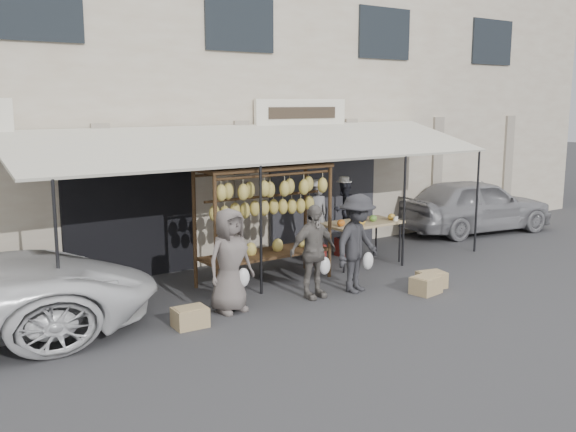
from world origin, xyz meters
The scene contains 16 objects.
ground_plane centered at (0.00, 0.00, 0.00)m, with size 90.00×90.00×0.00m, color #2D2D30.
shophouse centered at (0.00, 6.50, 3.65)m, with size 24.00×6.15×7.30m.
awning centered at (0.01, 2.28, 2.57)m, with size 10.00×2.35×2.92m.
banana_rack centered at (-0.54, 1.69, 1.57)m, with size 2.60×0.90×2.24m.
produce_table centered at (1.90, 1.76, 0.86)m, with size 1.70×0.90×1.04m.
vendor_left centered at (1.14, 2.33, 1.06)m, with size 0.47×0.31×1.30m, color gray.
vendor_right centered at (2.05, 2.55, 1.05)m, with size 0.63×0.49×1.29m, color #2A2C36.
customer_left centered at (-1.94, 0.60, 0.86)m, with size 0.84×0.54×1.71m, color #625956.
customer_mid centered at (-0.38, 0.44, 0.82)m, with size 0.97×0.40×1.65m, color #6A645E.
customer_right centered at (0.49, 0.28, 0.89)m, with size 1.15×0.66×1.78m, color #2B2B2E.
stool_left centered at (1.14, 2.33, 0.21)m, with size 0.29×0.29×0.41m, color maroon.
stool_right centered at (2.05, 2.55, 0.20)m, with size 0.29×0.29×0.41m, color maroon.
crate_near_a centered at (1.43, -0.52, 0.15)m, with size 0.51×0.39×0.31m, color tan.
crate_near_b centered at (1.80, -0.31, 0.15)m, with size 0.49×0.37×0.29m, color tan.
crate_far centered at (-2.82, 0.31, 0.15)m, with size 0.50×0.38×0.30m, color tan.
sedan centered at (6.60, 2.64, 0.72)m, with size 1.70×4.23×1.44m, color gray.
Camera 1 is at (-6.91, -8.21, 3.38)m, focal length 40.00 mm.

